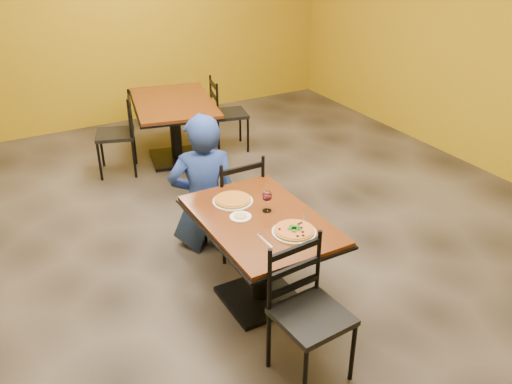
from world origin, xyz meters
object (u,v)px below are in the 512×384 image
table_second (174,116)px  chair_main_far (233,202)px  diner (203,181)px  chair_second_left (115,135)px  plate_far (233,201)px  table_main (260,240)px  pizza_far (233,199)px  chair_second_right (229,114)px  pizza_main (294,230)px  side_plate (241,217)px  wine_glass (267,200)px  chair_main_near (312,317)px  plate_main (294,232)px

table_second → chair_main_far: size_ratio=1.64×
chair_main_far → diner: size_ratio=0.75×
chair_second_left → plate_far: chair_second_left is taller
table_main → pizza_far: 0.38m
chair_second_right → pizza_main: (-1.06, -3.13, 0.31)m
table_main → chair_second_right: 3.07m
side_plate → wine_glass: size_ratio=0.89×
chair_main_far → pizza_main: chair_main_far is taller
chair_second_right → wine_glass: wine_glass is taller
table_main → diner: size_ratio=0.99×
chair_main_far → pizza_far: chair_main_far is taller
table_main → pizza_main: bearing=-70.0°
diner → side_plate: size_ratio=7.78×
diner → side_plate: 0.92m
side_plate → wine_glass: (0.22, -0.01, 0.08)m
table_second → chair_second_right: chair_second_right is taller
pizza_main → side_plate: (-0.23, 0.36, -0.02)m
chair_main_near → side_plate: (-0.03, 0.89, 0.28)m
chair_main_far → plate_main: chair_main_far is taller
chair_main_far → plate_main: size_ratio=3.03×
table_second → chair_main_near: bearing=-98.2°
table_main → diner: 0.98m
chair_main_far → pizza_far: bearing=63.3°
chair_main_near → plate_far: 1.16m
diner → table_main: bearing=107.8°
pizza_far → table_main: bearing=-78.2°
pizza_far → side_plate: pizza_far is taller
chair_second_right → chair_second_left: bearing=102.7°
chair_main_near → wine_glass: chair_main_near is taller
chair_main_near → diner: (0.07, 1.80, 0.15)m
table_main → plate_main: size_ratio=3.97×
table_main → pizza_main: 0.38m
table_second → pizza_far: bearing=-101.2°
plate_main → pizza_main: pizza_main is taller
chair_second_right → wine_glass: bearing=171.6°
diner → plate_main: diner is taller
pizza_main → side_plate: pizza_main is taller
diner → plate_far: size_ratio=4.02×
chair_main_far → chair_main_near: bearing=80.7°
chair_second_right → plate_far: chair_second_right is taller
chair_main_far → wine_glass: bearing=84.1°
chair_main_near → diner: 1.80m
plate_far → wine_glass: bearing=-57.4°
diner → plate_main: (0.13, -1.27, 0.13)m
chair_main_near → chair_main_far: 1.61m
chair_main_far → diner: bearing=-49.2°
pizza_main → wine_glass: 0.36m
plate_far → pizza_far: bearing=0.0°
table_main → chair_main_near: chair_main_near is taller
plate_main → side_plate: bearing=122.1°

